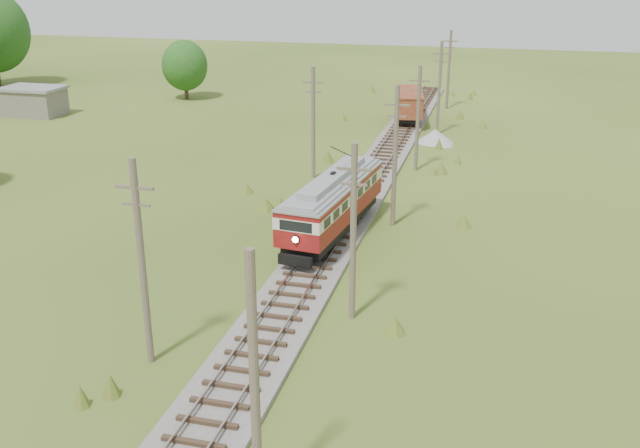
# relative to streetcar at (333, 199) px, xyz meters

# --- Properties ---
(railbed_main) EXTENTS (3.60, 96.00, 0.57)m
(railbed_main) POSITION_rel_streetcar_xyz_m (0.00, 6.22, -2.34)
(railbed_main) COLOR #605B54
(railbed_main) RESTS_ON ground
(streetcar) EXTENTS (4.06, 11.92, 5.39)m
(streetcar) POSITION_rel_streetcar_xyz_m (0.00, 0.00, 0.00)
(streetcar) COLOR black
(streetcar) RESTS_ON ground
(gondola) EXTENTS (3.98, 8.65, 2.76)m
(gondola) POSITION_rel_streetcar_xyz_m (0.00, 33.55, -0.48)
(gondola) COLOR black
(gondola) RESTS_ON ground
(gravel_pile) EXTENTS (3.51, 3.72, 1.27)m
(gravel_pile) POSITION_rel_streetcar_xyz_m (3.71, 25.70, -1.94)
(gravel_pile) COLOR gray
(gravel_pile) RESTS_ON ground
(utility_pole_r_1) EXTENTS (0.30, 0.30, 8.80)m
(utility_pole_r_1) POSITION_rel_streetcar_xyz_m (3.10, -22.78, 1.87)
(utility_pole_r_1) COLOR brown
(utility_pole_r_1) RESTS_ON ground
(utility_pole_r_2) EXTENTS (1.60, 0.30, 8.60)m
(utility_pole_r_2) POSITION_rel_streetcar_xyz_m (3.30, -9.78, 1.89)
(utility_pole_r_2) COLOR brown
(utility_pole_r_2) RESTS_ON ground
(utility_pole_r_3) EXTENTS (1.60, 0.30, 9.00)m
(utility_pole_r_3) POSITION_rel_streetcar_xyz_m (3.20, 3.22, 2.09)
(utility_pole_r_3) COLOR brown
(utility_pole_r_3) RESTS_ON ground
(utility_pole_r_4) EXTENTS (1.60, 0.30, 8.40)m
(utility_pole_r_4) POSITION_rel_streetcar_xyz_m (3.00, 16.22, 1.79)
(utility_pole_r_4) COLOR brown
(utility_pole_r_4) RESTS_ON ground
(utility_pole_r_5) EXTENTS (1.60, 0.30, 8.90)m
(utility_pole_r_5) POSITION_rel_streetcar_xyz_m (3.40, 29.22, 2.04)
(utility_pole_r_5) COLOR brown
(utility_pole_r_5) RESTS_ON ground
(utility_pole_r_6) EXTENTS (1.60, 0.30, 8.70)m
(utility_pole_r_6) POSITION_rel_streetcar_xyz_m (3.20, 42.22, 1.94)
(utility_pole_r_6) COLOR brown
(utility_pole_r_6) RESTS_ON ground
(utility_pole_l_a) EXTENTS (1.60, 0.30, 9.00)m
(utility_pole_l_a) POSITION_rel_streetcar_xyz_m (-4.20, -15.78, 2.09)
(utility_pole_l_a) COLOR brown
(utility_pole_l_a) RESTS_ON ground
(utility_pole_l_b) EXTENTS (1.60, 0.30, 8.60)m
(utility_pole_l_b) POSITION_rel_streetcar_xyz_m (-4.50, 12.22, 1.89)
(utility_pole_l_b) COLOR brown
(utility_pole_l_b) RESTS_ON ground
(tree_mid_a) EXTENTS (5.46, 5.46, 7.03)m
(tree_mid_a) POSITION_rel_streetcar_xyz_m (-28.00, 40.22, 1.49)
(tree_mid_a) COLOR #38281C
(tree_mid_a) RESTS_ON ground
(shed) EXTENTS (6.40, 4.40, 3.10)m
(shed) POSITION_rel_streetcar_xyz_m (-40.00, 27.22, -0.96)
(shed) COLOR slate
(shed) RESTS_ON ground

